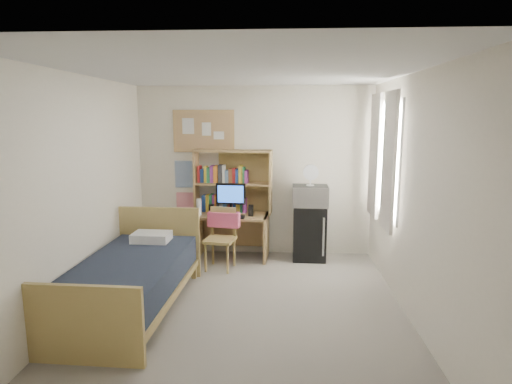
# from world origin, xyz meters

# --- Properties ---
(floor) EXTENTS (3.60, 4.20, 0.02)m
(floor) POSITION_xyz_m (0.00, 0.00, -0.01)
(floor) COLOR gray
(floor) RESTS_ON ground
(ceiling) EXTENTS (3.60, 4.20, 0.02)m
(ceiling) POSITION_xyz_m (0.00, 0.00, 2.60)
(ceiling) COLOR silver
(ceiling) RESTS_ON wall_back
(wall_back) EXTENTS (3.60, 0.04, 2.60)m
(wall_back) POSITION_xyz_m (0.00, 2.10, 1.30)
(wall_back) COLOR white
(wall_back) RESTS_ON floor
(wall_front) EXTENTS (3.60, 0.04, 2.60)m
(wall_front) POSITION_xyz_m (0.00, -2.10, 1.30)
(wall_front) COLOR white
(wall_front) RESTS_ON floor
(wall_left) EXTENTS (0.04, 4.20, 2.60)m
(wall_left) POSITION_xyz_m (-1.80, 0.00, 1.30)
(wall_left) COLOR white
(wall_left) RESTS_ON floor
(wall_right) EXTENTS (0.04, 4.20, 2.60)m
(wall_right) POSITION_xyz_m (1.80, 0.00, 1.30)
(wall_right) COLOR white
(wall_right) RESTS_ON floor
(window_unit) EXTENTS (0.10, 1.40, 1.70)m
(window_unit) POSITION_xyz_m (1.75, 1.20, 1.60)
(window_unit) COLOR white
(window_unit) RESTS_ON wall_right
(curtain_left) EXTENTS (0.04, 0.55, 1.70)m
(curtain_left) POSITION_xyz_m (1.72, 0.80, 1.60)
(curtain_left) COLOR silver
(curtain_left) RESTS_ON wall_right
(curtain_right) EXTENTS (0.04, 0.55, 1.70)m
(curtain_right) POSITION_xyz_m (1.72, 1.60, 1.60)
(curtain_right) COLOR silver
(curtain_right) RESTS_ON wall_right
(bulletin_board) EXTENTS (0.94, 0.03, 0.64)m
(bulletin_board) POSITION_xyz_m (-0.78, 2.08, 1.92)
(bulletin_board) COLOR tan
(bulletin_board) RESTS_ON wall_back
(poster_wave) EXTENTS (0.30, 0.01, 0.42)m
(poster_wave) POSITION_xyz_m (-1.10, 2.09, 1.25)
(poster_wave) COLOR #264F9A
(poster_wave) RESTS_ON wall_back
(poster_japan) EXTENTS (0.28, 0.01, 0.36)m
(poster_japan) POSITION_xyz_m (-1.10, 2.09, 0.78)
(poster_japan) COLOR #D12448
(poster_japan) RESTS_ON wall_back
(desk) EXTENTS (1.12, 0.62, 0.68)m
(desk) POSITION_xyz_m (-0.33, 1.80, 0.34)
(desk) COLOR tan
(desk) RESTS_ON floor
(desk_chair) EXTENTS (0.51, 0.51, 0.87)m
(desk_chair) POSITION_xyz_m (-0.44, 1.30, 0.44)
(desk_chair) COLOR tan
(desk_chair) RESTS_ON floor
(mini_fridge) EXTENTS (0.50, 0.50, 0.83)m
(mini_fridge) POSITION_xyz_m (0.85, 1.84, 0.41)
(mini_fridge) COLOR black
(mini_fridge) RESTS_ON floor
(bed) EXTENTS (1.13, 2.14, 0.58)m
(bed) POSITION_xyz_m (-1.25, -0.06, 0.29)
(bed) COLOR #19202E
(bed) RESTS_ON floor
(hutch) EXTENTS (1.20, 0.38, 0.96)m
(hutch) POSITION_xyz_m (-0.32, 1.95, 1.16)
(hutch) COLOR tan
(hutch) RESTS_ON desk
(monitor) EXTENTS (0.44, 0.06, 0.47)m
(monitor) POSITION_xyz_m (-0.33, 1.74, 0.92)
(monitor) COLOR black
(monitor) RESTS_ON desk
(keyboard) EXTENTS (0.46, 0.18, 0.02)m
(keyboard) POSITION_xyz_m (-0.34, 1.60, 0.69)
(keyboard) COLOR black
(keyboard) RESTS_ON desk
(speaker_left) EXTENTS (0.07, 0.07, 0.16)m
(speaker_left) POSITION_xyz_m (-0.63, 1.76, 0.76)
(speaker_left) COLOR black
(speaker_left) RESTS_ON desk
(speaker_right) EXTENTS (0.07, 0.07, 0.17)m
(speaker_right) POSITION_xyz_m (-0.03, 1.72, 0.76)
(speaker_right) COLOR black
(speaker_right) RESTS_ON desk
(water_bottle) EXTENTS (0.08, 0.08, 0.25)m
(water_bottle) POSITION_xyz_m (-0.81, 1.73, 0.81)
(water_bottle) COLOR white
(water_bottle) RESTS_ON desk
(hoodie) EXTENTS (0.48, 0.22, 0.22)m
(hoodie) POSITION_xyz_m (-0.41, 1.50, 0.68)
(hoodie) COLOR #F75E89
(hoodie) RESTS_ON desk_chair
(microwave) EXTENTS (0.53, 0.40, 0.30)m
(microwave) POSITION_xyz_m (0.85, 1.82, 0.98)
(microwave) COLOR #B7B7BB
(microwave) RESTS_ON mini_fridge
(desk_fan) EXTENTS (0.23, 0.23, 0.28)m
(desk_fan) POSITION_xyz_m (0.85, 1.82, 1.27)
(desk_fan) COLOR white
(desk_fan) RESTS_ON microwave
(pillow) EXTENTS (0.47, 0.34, 0.11)m
(pillow) POSITION_xyz_m (-1.23, 0.69, 0.63)
(pillow) COLOR white
(pillow) RESTS_ON bed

